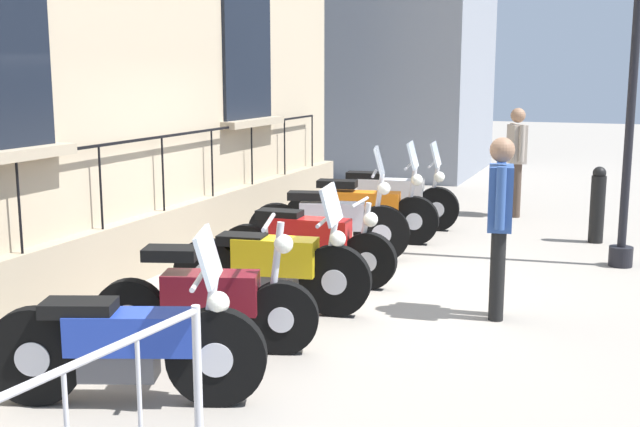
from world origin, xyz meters
TOP-DOWN VIEW (x-y plane):
  - ground_plane at (0.00, 0.00)m, footprint 60.00×60.00m
  - motorcycle_blue at (-0.30, -3.43)m, footprint 1.90×0.90m
  - motorcycle_maroon at (-0.31, -2.29)m, footprint 1.84×0.84m
  - motorcycle_yellow at (-0.26, -1.08)m, footprint 1.98×0.68m
  - motorcycle_red at (-0.34, 0.01)m, footprint 2.05×0.61m
  - motorcycle_silver at (-0.49, 1.15)m, footprint 2.00×0.70m
  - motorcycle_orange at (-0.44, 2.29)m, footprint 2.13×0.65m
  - motorcycle_white at (-0.38, 3.35)m, footprint 2.14×0.67m
  - bollard at (2.56, 3.40)m, footprint 0.20×0.20m
  - pedestrian_standing at (1.25, 5.02)m, footprint 0.36×0.48m
  - pedestrian_walking at (1.80, -0.48)m, footprint 0.27×0.52m

SIDE VIEW (x-z plane):
  - ground_plane at x=0.00m, z-range 0.00..0.00m
  - motorcycle_maroon at x=-0.31m, z-range -0.15..0.98m
  - motorcycle_red at x=-0.34m, z-range -0.05..0.91m
  - motorcycle_orange at x=-0.44m, z-range -0.26..1.13m
  - motorcycle_blue at x=-0.30m, z-range -0.19..1.07m
  - motorcycle_white at x=-0.38m, z-range -0.21..1.10m
  - motorcycle_silver at x=-0.49m, z-range -0.26..1.16m
  - motorcycle_yellow at x=-0.26m, z-range -0.18..1.08m
  - bollard at x=2.56m, z-range 0.00..1.05m
  - pedestrian_walking at x=1.80m, z-range 0.12..1.84m
  - pedestrian_standing at x=1.25m, z-range 0.12..1.87m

